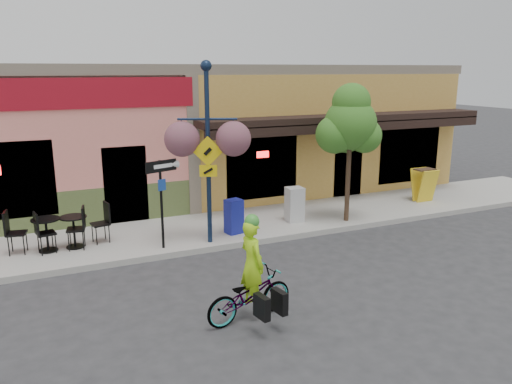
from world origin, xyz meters
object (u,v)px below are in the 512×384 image
(building, at_px, (187,128))
(one_way_sign, at_px, (162,205))
(street_tree, at_px, (349,153))
(bicycle, at_px, (249,295))
(newspaper_box_grey, at_px, (295,204))
(lamp_post, at_px, (208,155))
(newspaper_box_blue, at_px, (234,216))
(cyclist_rider, at_px, (252,277))

(building, height_order, one_way_sign, building)
(street_tree, bearing_deg, building, 112.71)
(bicycle, height_order, one_way_sign, one_way_sign)
(building, relative_size, one_way_sign, 8.44)
(newspaper_box_grey, bearing_deg, building, 105.54)
(lamp_post, distance_m, newspaper_box_blue, 1.98)
(newspaper_box_blue, bearing_deg, bicycle, -121.24)
(one_way_sign, bearing_deg, lamp_post, -21.16)
(newspaper_box_blue, xyz_separation_m, street_tree, (3.35, -0.26, 1.50))
(bicycle, xyz_separation_m, newspaper_box_grey, (3.33, 4.47, 0.19))
(lamp_post, height_order, street_tree, lamp_post)
(newspaper_box_grey, height_order, street_tree, street_tree)
(bicycle, bearing_deg, street_tree, -59.86)
(building, bearing_deg, one_way_sign, -111.48)
(lamp_post, distance_m, street_tree, 4.17)
(one_way_sign, height_order, street_tree, street_tree)
(building, xyz_separation_m, lamp_post, (-1.43, -6.66, 0.11))
(newspaper_box_grey, relative_size, street_tree, 0.25)
(building, distance_m, one_way_sign, 7.18)
(building, relative_size, bicycle, 10.60)
(bicycle, height_order, newspaper_box_grey, newspaper_box_grey)
(one_way_sign, bearing_deg, street_tree, -17.63)
(newspaper_box_grey, bearing_deg, one_way_sign, -168.02)
(cyclist_rider, relative_size, newspaper_box_blue, 1.75)
(building, distance_m, lamp_post, 6.82)
(newspaper_box_blue, height_order, street_tree, street_tree)
(cyclist_rider, height_order, street_tree, street_tree)
(bicycle, xyz_separation_m, lamp_post, (0.56, 3.79, 1.91))
(one_way_sign, distance_m, newspaper_box_blue, 2.10)
(lamp_post, bearing_deg, newspaper_box_blue, 47.66)
(building, distance_m, street_tree, 7.07)
(cyclist_rider, height_order, newspaper_box_blue, cyclist_rider)
(newspaper_box_blue, xyz_separation_m, newspaper_box_grey, (1.96, 0.27, 0.04))
(bicycle, distance_m, lamp_post, 4.29)
(cyclist_rider, height_order, newspaper_box_grey, cyclist_rider)
(one_way_sign, distance_m, street_tree, 5.40)
(lamp_post, xyz_separation_m, newspaper_box_grey, (2.76, 0.68, -1.72))
(cyclist_rider, height_order, lamp_post, lamp_post)
(building, xyz_separation_m, cyclist_rider, (-1.94, -10.46, -1.46))
(building, distance_m, cyclist_rider, 10.74)
(cyclist_rider, bearing_deg, newspaper_box_grey, -45.89)
(building, xyz_separation_m, street_tree, (2.73, -6.52, -0.15))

